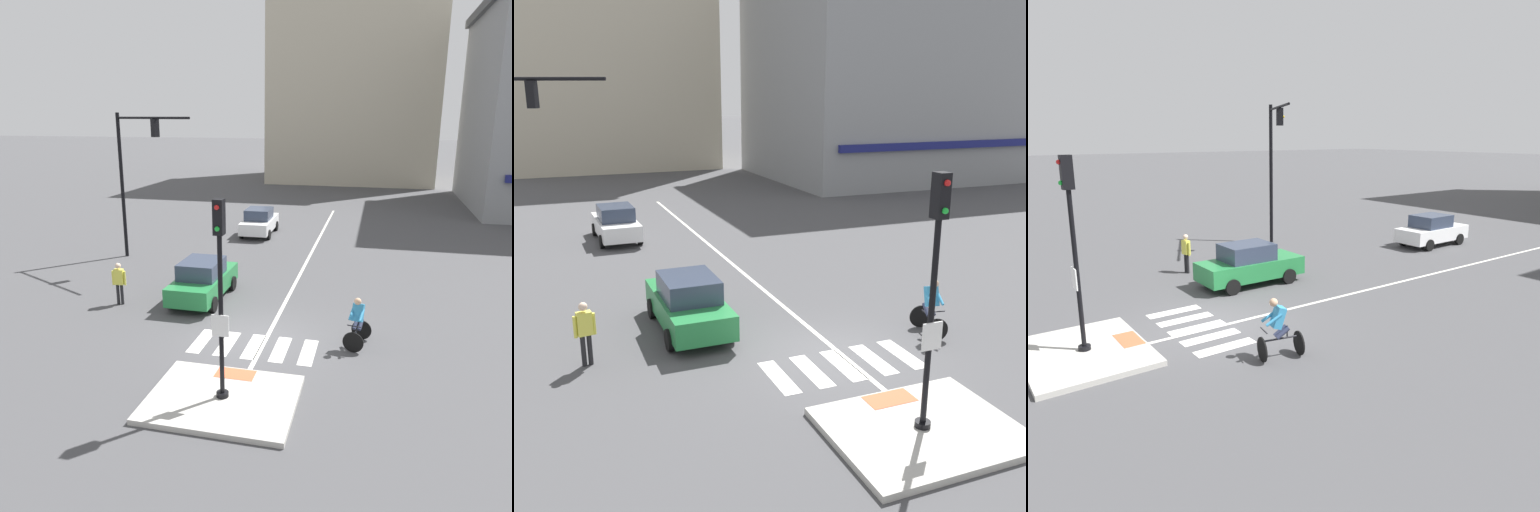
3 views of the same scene
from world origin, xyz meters
The scene contains 15 objects.
ground_plane centered at (0.00, 0.00, 0.00)m, with size 300.00×300.00×0.00m, color #474749.
traffic_island centered at (0.00, -3.87, 0.07)m, with size 3.78×3.07×0.15m, color #B2AFA8.
tactile_pad_front centered at (0.00, -2.68, 0.15)m, with size 1.10×0.60×0.01m, color #DB5B38.
signal_pole centered at (0.00, -3.87, 3.21)m, with size 0.44×0.38×5.10m.
crosswalk_stripe_a centered at (-1.75, -0.58, 0.00)m, with size 0.44×1.80×0.01m, color silver.
crosswalk_stripe_b centered at (-0.87, -0.58, 0.00)m, with size 0.44×1.80×0.01m, color silver.
crosswalk_stripe_c centered at (0.00, -0.58, 0.00)m, with size 0.44×1.80×0.01m, color silver.
crosswalk_stripe_d centered at (0.87, -0.58, 0.00)m, with size 0.44×1.80×0.01m, color silver.
crosswalk_stripe_e centered at (1.75, -0.58, 0.00)m, with size 0.44×1.80×0.01m, color silver.
lane_centre_line centered at (0.26, 10.00, 0.00)m, with size 0.14×28.00×0.01m, color silver.
traffic_light_mast centered at (-8.23, 7.89, 4.72)m, with size 4.67×2.29×7.25m.
car_green_westbound_near centered at (-3.00, 3.14, 0.81)m, with size 1.86×4.11×1.64m.
car_white_westbound_distant centered at (-3.47, 14.78, 0.81)m, with size 1.92×4.14×1.64m.
cyclist centered at (3.18, 0.22, 0.87)m, with size 0.87×1.20×1.68m.
pedestrian_at_curb_left centered at (-5.95, 1.83, 0.98)m, with size 0.54×0.27×1.67m.
Camera 3 is at (13.06, -6.65, 5.70)m, focal length 34.80 mm.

